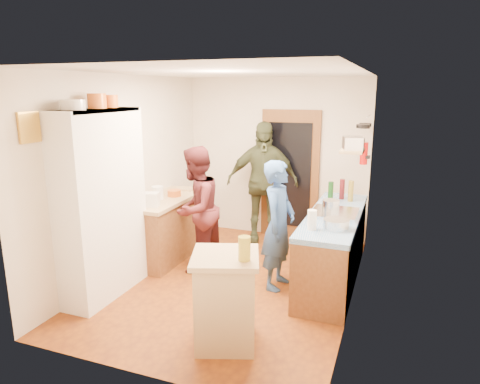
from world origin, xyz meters
The scene contains 44 objects.
floor centered at (0.00, 0.00, -0.01)m, with size 3.00×4.00×0.02m, color brown.
ceiling centered at (0.00, 0.00, 2.61)m, with size 3.00×4.00×0.02m, color silver.
wall_back centered at (0.00, 2.01, 1.30)m, with size 3.00×0.02×2.60m, color beige.
wall_front centered at (0.00, -2.01, 1.30)m, with size 3.00×0.02×2.60m, color beige.
wall_left centered at (-1.51, 0.00, 1.30)m, with size 0.02×4.00×2.60m, color beige.
wall_right centered at (1.51, 0.00, 1.30)m, with size 0.02×4.00×2.60m, color beige.
door_frame centered at (0.25, 1.97, 1.05)m, with size 0.95×0.06×2.10m, color brown.
door_glass centered at (0.25, 1.94, 1.05)m, with size 0.70×0.02×1.70m, color black.
hutch_body centered at (-1.30, -0.80, 1.10)m, with size 0.40×1.20×2.20m, color white.
hutch_top_shelf centered at (-1.30, -0.80, 2.18)m, with size 0.40×1.14×0.04m, color white.
plate_stack centered at (-1.30, -1.13, 2.25)m, with size 0.25×0.25×0.11m, color white.
orange_pot_a centered at (-1.30, -0.75, 2.28)m, with size 0.21×0.21×0.16m, color orange.
orange_pot_b centered at (-1.30, -0.50, 2.27)m, with size 0.16×0.16×0.15m, color orange.
left_counter_base centered at (-1.20, 0.45, 0.42)m, with size 0.60×1.40×0.85m, color brown.
left_counter_top centered at (-1.20, 0.45, 0.88)m, with size 0.64×1.44×0.05m, color tan.
toaster centered at (-1.15, -0.03, 0.99)m, with size 0.25×0.16×0.18m, color white.
kettle centered at (-1.25, 0.34, 0.99)m, with size 0.16×0.16×0.18m, color white.
orange_bowl centered at (-1.12, 0.58, 0.94)m, with size 0.20×0.20×0.09m, color orange.
chopping_board centered at (-1.18, 1.01, 0.91)m, with size 0.30×0.22×0.03m, color tan.
right_counter_base centered at (1.20, 0.50, 0.42)m, with size 0.60×2.20×0.84m, color brown.
right_counter_top centered at (1.20, 0.50, 0.87)m, with size 0.62×2.22×0.06m, color #0857BB.
hob centered at (1.20, 0.44, 0.92)m, with size 0.55×0.58×0.04m, color silver.
pot_on_hob centered at (1.15, 0.46, 1.01)m, with size 0.21×0.21×0.13m, color silver.
bottle_a centered at (1.05, 1.07, 1.04)m, with size 0.07×0.07×0.28m, color #143F14.
bottle_b centered at (1.18, 1.26, 1.04)m, with size 0.07×0.07×0.29m, color #591419.
bottle_c centered at (1.31, 1.17, 1.04)m, with size 0.07×0.07×0.29m, color olive.
paper_towel centered at (1.05, -0.23, 1.01)m, with size 0.10×0.10×0.22m, color white.
mixing_bowl centered at (1.30, -0.12, 0.96)m, with size 0.29×0.29×0.11m, color silver.
island_base centered at (0.45, -1.29, 0.43)m, with size 0.55×0.55×0.86m, color tan.
island_top centered at (0.45, -1.29, 0.89)m, with size 0.62×0.62×0.05m, color tan.
cutting_board centered at (0.39, -1.26, 0.90)m, with size 0.35×0.28×0.02m, color white.
oil_jar centered at (0.66, -1.34, 1.02)m, with size 0.11×0.11×0.22m, color #AD9E2D.
pan_rail centered at (1.46, 1.52, 2.05)m, with size 0.02×0.02×0.65m, color silver.
pan_hang_a centered at (1.40, 1.35, 1.92)m, with size 0.18×0.18×0.05m, color black.
pan_hang_b centered at (1.40, 1.55, 1.90)m, with size 0.16×0.16×0.05m, color black.
pan_hang_c centered at (1.40, 1.75, 1.91)m, with size 0.17×0.17×0.05m, color black.
wall_shelf centered at (1.37, 0.45, 1.70)m, with size 0.26×0.42×0.03m, color tan.
radio centered at (1.37, 0.45, 1.79)m, with size 0.22×0.30×0.15m, color silver.
ext_bracket centered at (1.47, 1.70, 1.45)m, with size 0.06×0.10×0.04m, color black.
fire_extinguisher centered at (1.41, 1.70, 1.50)m, with size 0.11×0.11×0.32m, color red.
picture_frame centered at (-1.48, -1.55, 2.05)m, with size 0.03×0.25×0.30m, color gold.
person_hob centered at (0.61, 0.06, 0.80)m, with size 0.58×0.38×1.59m, color #2F5192.
person_left centered at (-0.57, 0.27, 0.84)m, with size 0.82×0.64×1.69m, color #4A1A1D.
person_back centered at (-0.10, 1.65, 0.97)m, with size 1.13×0.47×1.93m, color #393F27.
Camera 1 is at (1.88, -4.73, 2.40)m, focal length 32.00 mm.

